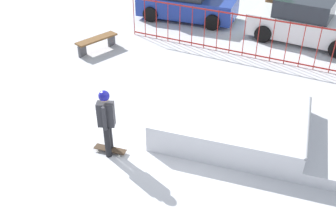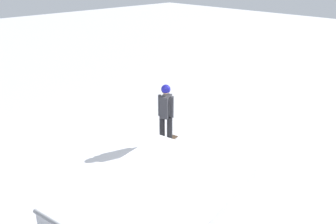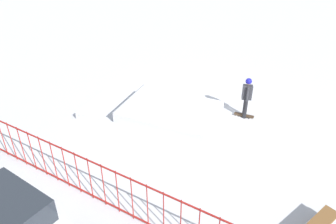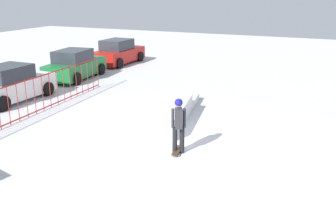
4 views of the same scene
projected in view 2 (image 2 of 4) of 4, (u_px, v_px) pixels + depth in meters
ground_plane at (153, 175)px, 8.30m from camera, size 60.00×60.00×0.00m
skate_ramp at (142, 216)px, 6.47m from camera, size 5.79×3.57×0.74m
skater at (166, 110)px, 9.41m from camera, size 0.44×0.40×1.73m
skateboard at (167, 141)px, 9.75m from camera, size 0.82×0.37×0.09m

